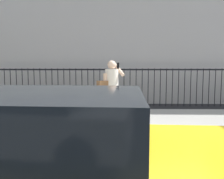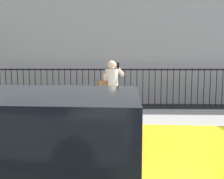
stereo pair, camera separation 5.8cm
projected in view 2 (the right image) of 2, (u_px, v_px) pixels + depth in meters
name	position (u px, v px, depth m)	size (l,w,h in m)	color
ground_plane	(154.00, 163.00, 4.10)	(60.00, 60.00, 0.00)	black
sidewalk	(142.00, 127.00, 6.28)	(28.00, 4.40, 0.15)	#9E9B93
iron_fence	(134.00, 82.00, 9.87)	(12.03, 0.04, 1.60)	black
taxi_yellow	(53.00, 166.00, 2.35)	(4.28, 2.02, 1.45)	yellow
pedestrian_on_phone	(111.00, 88.00, 5.97)	(0.72, 0.63, 1.69)	beige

